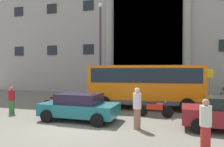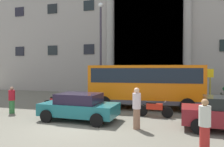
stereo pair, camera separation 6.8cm
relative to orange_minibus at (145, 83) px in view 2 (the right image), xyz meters
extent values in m
cube|color=#646154|center=(-2.53, -5.50, -1.76)|extent=(80.00, 64.00, 0.12)
cube|color=gray|center=(-2.53, 12.00, 9.23)|extent=(34.22, 9.00, 21.87)
cube|color=black|center=(-0.72, 7.56, 3.31)|extent=(6.98, 0.12, 10.03)
cylinder|color=gray|center=(-4.59, 7.25, 3.31)|extent=(0.75, 0.75, 10.03)
cylinder|color=gray|center=(3.14, 7.25, 3.31)|extent=(0.75, 0.75, 10.03)
cube|color=black|center=(-16.22, 7.46, 3.11)|extent=(1.23, 0.08, 1.10)
cube|color=black|center=(-11.66, 7.46, 3.11)|extent=(1.23, 0.08, 1.10)
cube|color=black|center=(-7.09, 7.46, 3.11)|extent=(1.23, 0.08, 1.10)
cube|color=black|center=(-16.22, 7.46, 7.92)|extent=(1.23, 0.08, 1.10)
cube|color=black|center=(-11.66, 7.46, 7.92)|extent=(1.23, 0.08, 1.10)
cube|color=black|center=(-7.09, 7.46, 7.92)|extent=(1.23, 0.08, 1.10)
cube|color=orange|center=(-0.01, 0.00, -0.05)|extent=(7.37, 3.06, 2.41)
cube|color=black|center=(-0.01, 0.00, 0.52)|extent=(6.94, 3.05, 0.91)
cube|color=black|center=(3.50, 0.30, 0.32)|extent=(0.23, 2.06, 1.14)
cube|color=#46434B|center=(-0.01, 0.00, -1.13)|extent=(7.37, 3.10, 0.24)
cylinder|color=black|center=(2.39, 1.44, -1.25)|extent=(0.92, 0.36, 0.90)
cylinder|color=black|center=(2.60, -1.01, -1.25)|extent=(0.92, 0.36, 0.90)
cylinder|color=black|center=(-2.62, 1.01, -1.25)|extent=(0.92, 0.36, 0.90)
cylinder|color=black|center=(-2.41, -1.44, -1.25)|extent=(0.92, 0.36, 0.90)
cylinder|color=#9B9912|center=(4.31, 2.04, -0.41)|extent=(0.08, 0.08, 2.58)
cube|color=yellow|center=(4.31, 2.01, 0.63)|extent=(0.44, 0.03, 0.60)
cube|color=gray|center=(-2.32, 4.90, -1.47)|extent=(2.05, 0.82, 0.46)
ellipsoid|color=#2A6537|center=(-2.32, 4.90, -0.76)|extent=(1.97, 0.73, 0.96)
cube|color=#696759|center=(3.35, 5.05, -1.47)|extent=(2.19, 0.79, 0.47)
ellipsoid|color=#325C29|center=(3.35, 5.05, -0.70)|extent=(2.10, 0.71, 1.06)
cube|color=#1B636A|center=(-2.84, -4.20, -1.13)|extent=(3.95, 1.90, 0.60)
cube|color=black|center=(-2.84, -4.20, -0.58)|extent=(2.15, 1.63, 0.50)
cylinder|color=black|center=(-1.48, -3.34, -1.39)|extent=(0.63, 0.22, 0.62)
cylinder|color=black|center=(-1.54, -5.13, -1.39)|extent=(0.63, 0.22, 0.62)
cylinder|color=black|center=(-4.14, -3.27, -1.39)|extent=(0.63, 0.22, 0.62)
cylinder|color=black|center=(-4.19, -5.05, -1.39)|extent=(0.63, 0.22, 0.62)
cylinder|color=black|center=(2.83, -3.25, -1.39)|extent=(0.63, 0.23, 0.62)
cylinder|color=black|center=(2.75, -4.96, -1.39)|extent=(0.63, 0.23, 0.62)
cylinder|color=black|center=(1.49, -2.48, -1.40)|extent=(0.60, 0.13, 0.60)
cylinder|color=black|center=(0.14, -2.40, -1.40)|extent=(0.61, 0.15, 0.60)
cube|color=red|center=(0.81, -2.44, -1.12)|extent=(0.88, 0.29, 0.32)
cube|color=black|center=(0.63, -2.43, -0.94)|extent=(0.53, 0.23, 0.12)
cylinder|color=#A5A5A8|center=(1.38, -2.47, -0.82)|extent=(0.06, 0.55, 0.03)
cylinder|color=black|center=(-4.67, -2.13, -1.40)|extent=(0.60, 0.11, 0.60)
cylinder|color=black|center=(-6.05, -2.11, -1.40)|extent=(0.60, 0.13, 0.60)
cube|color=#B2181E|center=(-5.36, -2.12, -1.12)|extent=(0.89, 0.25, 0.32)
cube|color=black|center=(-5.54, -2.12, -0.94)|extent=(0.52, 0.21, 0.12)
cylinder|color=#A5A5A8|center=(-4.78, -2.13, -0.82)|extent=(0.04, 0.55, 0.03)
cylinder|color=#A92522|center=(2.70, -6.89, -1.29)|extent=(0.30, 0.30, 0.83)
cylinder|color=beige|center=(2.70, -6.89, -0.56)|extent=(0.36, 0.36, 0.64)
sphere|color=#A5744A|center=(2.70, -6.89, -0.13)|extent=(0.22, 0.22, 0.22)
cylinder|color=#89614B|center=(0.24, -4.94, -1.26)|extent=(0.30, 0.30, 0.89)
cylinder|color=silver|center=(0.24, -4.94, -0.47)|extent=(0.36, 0.36, 0.68)
sphere|color=#E0B390|center=(0.24, -4.94, -0.01)|extent=(0.24, 0.24, 0.24)
cylinder|color=#31713A|center=(-7.39, -3.77, -1.32)|extent=(0.30, 0.30, 0.77)
cylinder|color=#AA1624|center=(-7.39, -3.77, -0.63)|extent=(0.36, 0.36, 0.59)
sphere|color=#976D56|center=(-7.39, -3.77, -0.23)|extent=(0.21, 0.21, 0.21)
cylinder|color=#36303F|center=(-4.09, 2.77, 2.22)|extent=(0.18, 0.18, 7.84)
sphere|color=white|center=(-4.09, 2.77, 6.32)|extent=(0.40, 0.40, 0.40)
camera|label=1|loc=(1.62, -13.89, 0.91)|focal=33.25mm
camera|label=2|loc=(1.69, -13.87, 0.91)|focal=33.25mm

